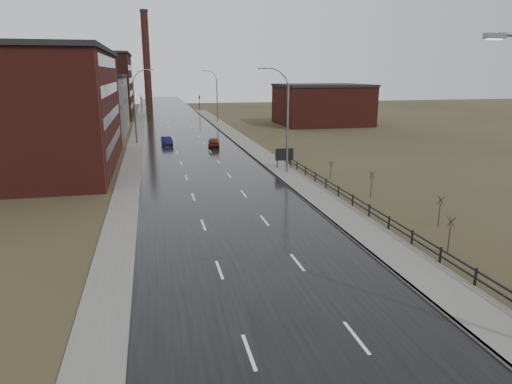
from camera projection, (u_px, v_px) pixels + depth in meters
name	position (u px, v px, depth m)	size (l,w,h in m)	color
road	(189.00, 144.00, 71.42)	(14.00, 300.00, 0.06)	black
sidewalk_right	(288.00, 174.00, 49.68)	(3.20, 180.00, 0.18)	#595651
curb_right	(274.00, 175.00, 49.35)	(0.16, 180.00, 0.18)	slate
sidewalk_left	(135.00, 145.00, 69.65)	(2.40, 260.00, 0.12)	#595651
warehouse_near	(10.00, 110.00, 51.05)	(22.44, 28.56, 13.50)	#471914
warehouse_mid	(81.00, 104.00, 83.20)	(16.32, 20.40, 10.50)	slate
warehouse_far	(75.00, 86.00, 109.79)	(26.52, 24.48, 15.50)	#331611
building_right	(322.00, 104.00, 97.62)	(18.36, 16.32, 8.50)	#471914
smokestack	(146.00, 58.00, 151.10)	(2.70, 2.70, 30.70)	#331611
streetlight_right_mid	(285.00, 120.00, 49.14)	(3.36, 0.28, 11.35)	slate
streetlight_left	(136.00, 106.00, 70.18)	(3.36, 0.28, 11.35)	slate
streetlight_right_far	(216.00, 96.00, 100.07)	(3.36, 0.28, 11.35)	slate
guardrail	(374.00, 212.00, 34.14)	(0.10, 53.05, 1.10)	black
shrub_c	(450.00, 234.00, 27.79)	(0.57, 0.60, 2.41)	#382D23
shrub_d	(440.00, 210.00, 32.72)	(0.55, 0.58, 2.32)	#382D23
shrub_e	(372.00, 183.00, 40.62)	(0.57, 0.60, 2.40)	#382D23
shrub_f	(331.00, 169.00, 48.09)	(0.43, 0.45, 1.78)	#382D23
billboard	(284.00, 155.00, 52.28)	(2.14, 0.17, 2.43)	black
traffic_light_left	(141.00, 96.00, 125.13)	(0.58, 2.73, 5.30)	black
traffic_light_right	(199.00, 96.00, 128.57)	(0.58, 2.73, 5.30)	black
car_near	(167.00, 141.00, 69.82)	(1.37, 3.92, 1.29)	#0D0D43
car_far	(214.00, 142.00, 68.41)	(1.67, 4.15, 1.41)	#571E0E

